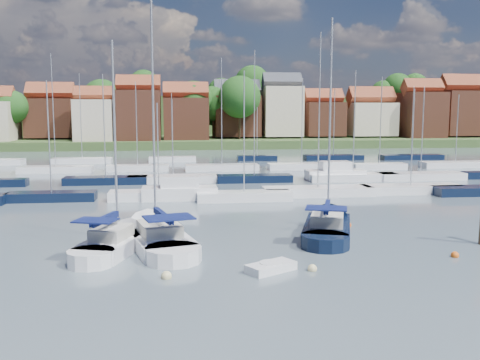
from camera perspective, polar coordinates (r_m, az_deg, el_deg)
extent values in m
plane|color=#475661|center=(70.78, -2.32, 0.68)|extent=(260.00, 260.00, 0.00)
cube|color=white|center=(33.05, -13.18, -6.94)|extent=(4.38, 6.73, 1.20)
cone|color=white|center=(36.54, -10.70, -5.49)|extent=(3.40, 3.68, 2.60)
cylinder|color=white|center=(30.33, -15.59, -8.33)|extent=(3.27, 3.27, 1.20)
cube|color=beige|center=(32.45, -13.54, -5.50)|extent=(2.52, 3.03, 0.70)
cylinder|color=#B2B2B7|center=(32.48, -13.21, 4.19)|extent=(0.14, 0.14, 11.54)
cylinder|color=#B2B2B7|center=(31.50, -14.24, -4.33)|extent=(1.15, 3.33, 0.10)
cube|color=#0E174A|center=(31.47, -14.25, -4.06)|extent=(1.29, 3.22, 0.35)
cube|color=#0E174A|center=(30.45, -15.15, -4.19)|extent=(2.58, 2.16, 0.08)
cube|color=white|center=(33.76, -8.76, -6.53)|extent=(4.98, 8.21, 1.20)
cone|color=white|center=(38.32, -10.33, -4.88)|extent=(4.01, 4.39, 3.19)
cylinder|color=white|center=(30.15, -7.15, -8.20)|extent=(3.88, 3.88, 1.20)
cube|color=beige|center=(33.03, -8.59, -5.14)|extent=(2.95, 3.64, 0.70)
cylinder|color=#B2B2B7|center=(33.29, -9.23, 6.64)|extent=(0.14, 0.14, 14.18)
cylinder|color=#B2B2B7|center=(31.84, -8.20, -4.04)|extent=(1.15, 4.15, 0.10)
cube|color=#0E174A|center=(31.81, -8.20, -3.78)|extent=(1.29, 3.99, 0.35)
cube|color=#0E174A|center=(30.46, -7.61, -3.98)|extent=(3.10, 2.52, 0.08)
cube|color=black|center=(36.60, 9.29, -5.44)|extent=(5.05, 7.68, 1.20)
cone|color=black|center=(40.94, 9.53, -4.06)|extent=(3.90, 4.21, 2.96)
cylinder|color=black|center=(33.15, 9.06, -6.79)|extent=(3.74, 3.74, 1.20)
cube|color=beige|center=(35.92, 9.30, -4.13)|extent=(2.90, 3.46, 0.70)
cylinder|color=#B2B2B7|center=(36.19, 9.57, 6.12)|extent=(0.14, 0.14, 13.46)
cylinder|color=#B2B2B7|center=(34.79, 9.27, -3.08)|extent=(1.34, 3.78, 0.10)
cube|color=#0E174A|center=(34.76, 9.27, -2.84)|extent=(1.47, 3.65, 0.35)
cube|color=#0E174A|center=(33.47, 9.19, -2.98)|extent=(2.95, 2.48, 0.08)
cube|color=white|center=(28.29, 3.31, -9.34)|extent=(2.89, 2.39, 0.52)
cylinder|color=white|center=(28.25, 3.32, -9.06)|extent=(1.22, 1.22, 0.33)
sphere|color=beige|center=(27.43, -7.85, -10.35)|extent=(0.55, 0.55, 0.55)
sphere|color=#D85914|center=(30.56, -8.66, -8.50)|extent=(0.50, 0.50, 0.50)
sphere|color=beige|center=(28.66, 7.71, -9.57)|extent=(0.49, 0.49, 0.49)
sphere|color=#D85914|center=(39.58, 11.44, -4.88)|extent=(0.48, 0.48, 0.48)
sphere|color=#D85914|center=(33.30, 21.94, -7.63)|extent=(0.46, 0.46, 0.46)
sphere|color=#D85914|center=(36.80, -13.93, -5.89)|extent=(0.49, 0.49, 0.49)
cube|color=black|center=(52.47, -19.45, -1.74)|extent=(8.01, 2.24, 1.00)
cylinder|color=#B2B2B7|center=(51.91, -19.72, 4.35)|extent=(0.12, 0.12, 10.16)
cube|color=white|center=(50.91, -8.65, -1.67)|extent=(9.22, 2.58, 1.00)
cylinder|color=#B2B2B7|center=(50.40, -8.76, 3.49)|extent=(0.12, 0.12, 8.18)
cube|color=white|center=(49.73, 0.44, -1.80)|extent=(8.78, 2.46, 1.00)
cylinder|color=#B2B2B7|center=(49.12, 0.44, 5.15)|extent=(0.12, 0.12, 11.06)
cube|color=white|center=(53.22, 8.29, -1.27)|extent=(10.79, 3.02, 1.00)
cylinder|color=#B2B2B7|center=(52.61, 8.45, 7.30)|extent=(0.12, 0.12, 14.87)
cube|color=white|center=(56.88, 17.71, -0.98)|extent=(10.13, 2.84, 1.00)
cylinder|color=#B2B2B7|center=(56.38, 17.93, 4.35)|extent=(0.12, 0.12, 9.59)
cube|color=black|center=(58.24, 24.26, -1.10)|extent=(9.52, 2.67, 1.00)
cube|color=white|center=(50.67, -6.45, -1.51)|extent=(7.00, 2.60, 1.40)
cube|color=white|center=(50.51, -6.47, -0.27)|extent=(3.50, 2.20, 1.30)
cube|color=black|center=(62.70, -14.11, -0.10)|extent=(9.30, 2.60, 1.00)
cylinder|color=#B2B2B7|center=(62.21, -14.30, 5.61)|extent=(0.12, 0.12, 11.48)
cube|color=white|center=(62.58, -7.14, 0.06)|extent=(10.40, 2.91, 1.00)
cylinder|color=#B2B2B7|center=(62.14, -7.22, 4.53)|extent=(0.12, 0.12, 8.77)
cube|color=black|center=(62.54, 1.52, 0.11)|extent=(8.80, 2.46, 1.00)
cylinder|color=#B2B2B7|center=(62.02, 1.54, 7.15)|extent=(0.12, 0.12, 14.33)
cube|color=white|center=(65.25, 11.94, 0.25)|extent=(10.73, 3.00, 1.00)
cylinder|color=#B2B2B7|center=(64.78, 12.10, 6.03)|extent=(0.12, 0.12, 12.14)
cube|color=white|center=(68.27, 18.70, 0.33)|extent=(10.48, 2.93, 1.00)
cylinder|color=#B2B2B7|center=(67.84, 18.90, 5.06)|extent=(0.12, 0.12, 10.28)
cube|color=white|center=(65.43, 10.10, 0.45)|extent=(7.00, 2.60, 1.40)
cube|color=white|center=(65.31, 10.12, 1.41)|extent=(3.50, 2.20, 1.30)
cube|color=white|center=(76.39, -19.05, 1.04)|extent=(9.71, 2.72, 1.00)
cylinder|color=#B2B2B7|center=(75.96, -19.30, 7.00)|extent=(0.12, 0.12, 14.88)
cube|color=white|center=(75.17, -10.87, 1.22)|extent=(8.49, 2.38, 1.00)
cylinder|color=#B2B2B7|center=(74.76, -10.98, 5.91)|extent=(0.12, 0.12, 11.31)
cube|color=white|center=(74.55, -1.95, 1.30)|extent=(10.16, 2.85, 1.00)
cylinder|color=#B2B2B7|center=(74.12, -1.98, 7.30)|extent=(0.12, 0.12, 14.59)
cube|color=white|center=(76.51, 6.57, 1.41)|extent=(9.53, 2.67, 1.00)
cylinder|color=#B2B2B7|center=(76.10, 6.64, 6.25)|extent=(0.12, 0.12, 11.91)
cube|color=white|center=(78.51, 14.63, 1.37)|extent=(7.62, 2.13, 1.00)
cylinder|color=#B2B2B7|center=(78.11, 14.79, 6.16)|extent=(0.12, 0.12, 12.13)
cube|color=white|center=(84.65, 21.97, 1.49)|extent=(10.17, 2.85, 1.00)
cylinder|color=#B2B2B7|center=(84.31, 22.15, 5.12)|extent=(0.12, 0.12, 9.73)
cube|color=white|center=(88.19, -16.47, 1.95)|extent=(9.24, 2.59, 1.00)
cylinder|color=#B2B2B7|center=(87.83, -16.64, 6.55)|extent=(0.12, 0.12, 13.17)
cube|color=white|center=(87.72, -7.21, 2.17)|extent=(7.57, 2.12, 1.00)
cylinder|color=#B2B2B7|center=(87.39, -7.27, 5.84)|extent=(0.12, 0.12, 10.24)
cube|color=black|center=(88.94, 1.83, 2.30)|extent=(6.58, 1.84, 1.00)
cylinder|color=#B2B2B7|center=(88.65, 1.84, 5.20)|extent=(0.12, 0.12, 8.01)
cube|color=black|center=(91.78, 9.92, 2.35)|extent=(9.92, 2.78, 1.00)
cylinder|color=#B2B2B7|center=(91.46, 10.00, 6.07)|extent=(0.12, 0.12, 10.92)
cube|color=black|center=(95.57, 17.78, 2.30)|extent=(10.55, 2.95, 1.00)
cylinder|color=#B2B2B7|center=(95.25, 17.93, 6.05)|extent=(0.12, 0.12, 11.51)
cube|color=#365028|center=(147.39, -4.78, 4.31)|extent=(200.00, 70.00, 3.00)
cube|color=#365028|center=(172.18, -5.13, 6.32)|extent=(200.00, 60.00, 14.00)
cube|color=brown|center=(130.87, -19.45, 6.26)|extent=(10.37, 9.97, 8.73)
cube|color=brown|center=(130.91, -19.55, 8.72)|extent=(10.57, 5.13, 5.13)
cube|color=beige|center=(120.29, -15.23, 6.12)|extent=(8.09, 8.80, 8.96)
cube|color=brown|center=(120.31, -15.32, 8.73)|extent=(8.25, 4.00, 4.00)
cube|color=brown|center=(120.24, -10.72, 6.73)|extent=(9.36, 10.17, 10.97)
cube|color=brown|center=(120.35, -10.79, 9.89)|extent=(9.54, 4.63, 4.63)
cube|color=brown|center=(121.75, -5.78, 6.47)|extent=(9.90, 8.56, 9.42)
cube|color=brown|center=(121.79, -5.82, 9.25)|extent=(10.10, 4.90, 4.90)
cube|color=brown|center=(127.57, -0.34, 6.83)|extent=(10.59, 8.93, 9.49)
cube|color=#383A42|center=(127.65, -0.34, 9.55)|extent=(10.80, 5.24, 5.24)
cube|color=beige|center=(128.40, 4.46, 7.30)|extent=(9.01, 8.61, 11.65)
cube|color=#383A42|center=(128.57, 4.49, 10.39)|extent=(9.19, 4.46, 4.46)
cube|color=brown|center=(132.05, 8.83, 6.45)|extent=(9.10, 9.34, 8.00)
cube|color=brown|center=(132.06, 8.87, 8.66)|extent=(9.28, 4.50, 4.50)
cube|color=beige|center=(135.34, 13.71, 6.32)|extent=(10.86, 9.59, 7.88)
cube|color=brown|center=(135.36, 13.78, 8.55)|extent=(11.07, 5.37, 5.37)
cube|color=brown|center=(137.51, 18.75, 6.55)|extent=(9.18, 9.96, 10.97)
cube|color=brown|center=(137.61, 18.87, 9.30)|extent=(9.36, 4.54, 4.54)
cube|color=brown|center=(143.95, 22.66, 6.59)|extent=(11.39, 9.67, 10.76)
cube|color=brown|center=(144.07, 22.80, 9.28)|extent=(11.62, 5.64, 5.64)
cylinder|color=#382619|center=(158.42, 16.36, 7.23)|extent=(0.50, 0.50, 4.47)
sphere|color=#29571B|center=(158.54, 16.44, 9.42)|extent=(8.18, 8.18, 8.18)
cylinder|color=#382619|center=(126.40, -2.85, 5.41)|extent=(0.50, 0.50, 4.46)
sphere|color=#29571B|center=(126.33, -2.86, 8.15)|extent=(8.15, 8.15, 8.15)
cylinder|color=#382619|center=(145.25, 1.30, 7.55)|extent=(0.50, 0.50, 5.15)
sphere|color=#29571B|center=(145.43, 1.30, 10.31)|extent=(9.41, 9.41, 9.41)
cylinder|color=#382619|center=(146.58, -10.15, 7.48)|extent=(0.50, 0.50, 4.56)
sphere|color=#29571B|center=(146.72, -10.21, 9.90)|extent=(8.34, 8.34, 8.34)
cylinder|color=#382619|center=(136.49, -14.44, 5.48)|extent=(0.50, 0.50, 5.15)
sphere|color=#29571B|center=(136.46, -14.54, 8.41)|extent=(9.42, 9.42, 9.42)
cylinder|color=#382619|center=(141.28, -20.63, 6.35)|extent=(0.50, 0.50, 3.42)
sphere|color=#29571B|center=(141.30, -20.71, 8.23)|extent=(6.26, 6.26, 6.26)
cylinder|color=#382619|center=(136.25, 1.22, 5.42)|extent=(0.50, 0.50, 3.77)
sphere|color=#29571B|center=(136.16, 1.23, 7.57)|extent=(6.89, 6.89, 6.89)
cylinder|color=#382619|center=(121.96, -0.05, 5.52)|extent=(0.50, 0.50, 5.21)
sphere|color=#29571B|center=(121.93, -0.05, 8.84)|extent=(9.53, 9.53, 9.53)
cylinder|color=#382619|center=(148.14, 20.25, 4.97)|extent=(0.50, 0.50, 2.97)
sphere|color=#29571B|center=(148.05, 20.32, 6.53)|extent=(5.44, 5.44, 5.44)
cylinder|color=#382619|center=(123.97, -4.91, 5.44)|extent=(0.50, 0.50, 4.84)
sphere|color=#29571B|center=(123.91, -4.94, 8.47)|extent=(8.85, 8.85, 8.85)
cylinder|color=#382619|center=(157.04, 14.95, 7.15)|extent=(0.50, 0.50, 3.72)
sphere|color=#29571B|center=(157.11, 15.01, 8.99)|extent=(6.80, 6.80, 6.80)
cylinder|color=#382619|center=(137.90, 18.76, 5.11)|extent=(0.50, 0.50, 4.05)
sphere|color=#29571B|center=(137.82, 18.86, 7.39)|extent=(7.40, 7.40, 7.40)
cylinder|color=#382619|center=(127.88, -23.08, 4.74)|extent=(0.50, 0.50, 4.00)
sphere|color=#29571B|center=(127.80, -23.20, 7.17)|extent=(7.32, 7.32, 7.32)
cylinder|color=#382619|center=(143.90, -2.02, 7.29)|extent=(0.50, 0.50, 3.93)
sphere|color=#29571B|center=(143.98, -2.03, 9.41)|extent=(7.19, 7.19, 7.19)
cylinder|color=#382619|center=(135.30, 8.63, 5.33)|extent=(0.50, 0.50, 3.82)
sphere|color=#29571B|center=(135.21, 8.67, 7.53)|extent=(6.99, 6.99, 6.99)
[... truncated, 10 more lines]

